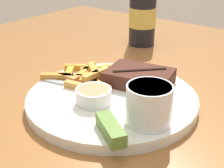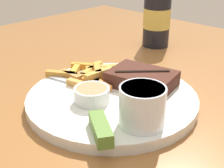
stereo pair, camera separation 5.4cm
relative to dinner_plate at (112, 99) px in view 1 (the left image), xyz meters
The scene contains 9 objects.
dining_table 0.08m from the dinner_plate, ahead, with size 1.28×1.22×0.74m.
dinner_plate is the anchor object (origin of this frame).
steak_portion 0.07m from the dinner_plate, 77.47° to the left, with size 0.13×0.11×0.03m.
fries_pile 0.08m from the dinner_plate, 166.66° to the left, with size 0.15×0.15×0.02m.
coleslaw_cup 0.11m from the dinner_plate, 21.53° to the right, with size 0.07×0.07×0.06m.
dipping_sauce_cup 0.05m from the dinner_plate, 97.13° to the right, with size 0.06×0.06×0.03m.
pickle_spear 0.13m from the dinner_plate, 53.04° to the right, with size 0.07×0.06×0.02m.
fork_utensil 0.08m from the dinner_plate, 166.75° to the right, with size 0.13×0.04×0.00m.
beer_bottle 0.36m from the dinner_plate, 114.43° to the left, with size 0.07×0.07×0.22m.
Camera 1 is at (0.30, -0.39, 1.01)m, focal length 50.00 mm.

